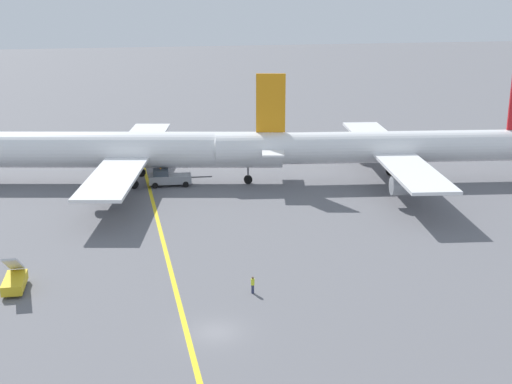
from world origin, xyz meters
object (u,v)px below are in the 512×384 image
at_px(ground_crew_marshaller_foreground, 253,285).
at_px(pushback_tug, 169,178).
at_px(gse_stair_truck_yellow, 14,280).
at_px(airliner_being_pushed, 379,148).
at_px(airliner_at_gate_left, 116,150).

bearing_deg(ground_crew_marshaller_foreground, pushback_tug, 97.49).
distance_m(pushback_tug, gse_stair_truck_yellow, 39.21).
xyz_separation_m(airliner_being_pushed, ground_crew_marshaller_foreground, (-26.79, -36.46, -4.41)).
bearing_deg(gse_stair_truck_yellow, airliner_being_pushed, 31.94).
xyz_separation_m(airliner_being_pushed, gse_stair_truck_yellow, (-49.97, -31.15, -4.31)).
xyz_separation_m(airliner_at_gate_left, airliner_being_pushed, (39.65, -7.10, 0.24)).
distance_m(airliner_being_pushed, gse_stair_truck_yellow, 59.04).
relative_size(airliner_being_pushed, pushback_tug, 5.67).
bearing_deg(gse_stair_truck_yellow, airliner_at_gate_left, 74.91).
height_order(airliner_at_gate_left, gse_stair_truck_yellow, airliner_at_gate_left).
xyz_separation_m(pushback_tug, ground_crew_marshaller_foreground, (5.29, -40.20, -0.29)).
bearing_deg(ground_crew_marshaller_foreground, airliner_at_gate_left, 106.45).
bearing_deg(airliner_at_gate_left, airliner_being_pushed, -10.15).
relative_size(pushback_tug, ground_crew_marshaller_foreground, 5.45).
relative_size(airliner_at_gate_left, gse_stair_truck_yellow, 12.19).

